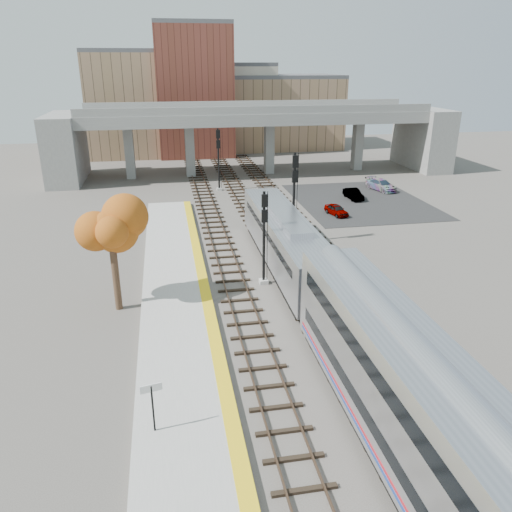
{
  "coord_description": "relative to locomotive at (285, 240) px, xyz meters",
  "views": [
    {
      "loc": [
        -7.44,
        -23.78,
        14.67
      ],
      "look_at": [
        -1.82,
        6.94,
        2.5
      ],
      "focal_mm": 35.0,
      "sensor_mm": 36.0,
      "label": 1
    }
  ],
  "objects": [
    {
      "name": "buildings_far",
      "position": [
        0.26,
        56.2,
        5.6
      ],
      "size": [
        43.0,
        21.0,
        20.6
      ],
      "color": "#937255",
      "rests_on": "ground"
    },
    {
      "name": "overpass",
      "position": [
        3.92,
        34.63,
        3.53
      ],
      "size": [
        54.0,
        12.0,
        9.5
      ],
      "color": "slate",
      "rests_on": "ground"
    },
    {
      "name": "tracks",
      "position": [
        -0.07,
        2.13,
        -2.2
      ],
      "size": [
        10.7,
        95.0,
        0.25
      ],
      "color": "black",
      "rests_on": "ground"
    },
    {
      "name": "parking_lot",
      "position": [
        13.0,
        17.63,
        -2.26
      ],
      "size": [
        14.0,
        18.0,
        0.04
      ],
      "primitive_type": "cube",
      "color": "black",
      "rests_on": "ground"
    },
    {
      "name": "yellow_strip",
      "position": [
        -6.35,
        -10.37,
        -1.92
      ],
      "size": [
        0.7,
        60.0,
        0.01
      ],
      "primitive_type": "cube",
      "color": "yellow",
      "rests_on": "platform"
    },
    {
      "name": "signal_mast_mid",
      "position": [
        2.0,
        5.24,
        1.73
      ],
      "size": [
        0.6,
        0.64,
        7.81
      ],
      "color": "#9E9E99",
      "rests_on": "ground"
    },
    {
      "name": "car_a",
      "position": [
        8.5,
        12.71,
        -1.7
      ],
      "size": [
        1.97,
        3.39,
        1.08
      ],
      "primitive_type": "imported",
      "rotation": [
        0.0,
        0.0,
        0.23
      ],
      "color": "#99999E",
      "rests_on": "parking_lot"
    },
    {
      "name": "car_b",
      "position": [
        12.5,
        18.48,
        -1.65
      ],
      "size": [
        1.4,
        3.6,
        1.17
      ],
      "primitive_type": "imported",
      "rotation": [
        0.0,
        0.0,
        0.05
      ],
      "color": "#99999E",
      "rests_on": "parking_lot"
    },
    {
      "name": "signal_mast_near",
      "position": [
        -2.1,
        -2.56,
        0.97
      ],
      "size": [
        0.6,
        0.64,
        6.68
      ],
      "color": "#9E9E99",
      "rests_on": "ground"
    },
    {
      "name": "station_sign",
      "position": [
        -9.58,
        -16.95,
        -0.3
      ],
      "size": [
        0.89,
        0.24,
        2.27
      ],
      "rotation": [
        0.0,
        0.0,
        0.21
      ],
      "color": "black",
      "rests_on": "platform"
    },
    {
      "name": "locomotive",
      "position": [
        0.0,
        0.0,
        0.0
      ],
      "size": [
        3.02,
        19.05,
        4.1
      ],
      "color": "#A8AAB2",
      "rests_on": "ground"
    },
    {
      "name": "tree",
      "position": [
        -11.91,
        -4.64,
        2.77
      ],
      "size": [
        3.6,
        3.6,
        6.81
      ],
      "color": "#382619",
      "rests_on": "ground"
    },
    {
      "name": "ground",
      "position": [
        -1.0,
        -10.37,
        -2.28
      ],
      "size": [
        160.0,
        160.0,
        0.0
      ],
      "primitive_type": "plane",
      "color": "#47423D",
      "rests_on": "ground"
    },
    {
      "name": "signal_mast_far",
      "position": [
        -2.1,
        25.44,
        1.47
      ],
      "size": [
        0.6,
        0.64,
        7.42
      ],
      "color": "#9E9E99",
      "rests_on": "ground"
    },
    {
      "name": "car_c",
      "position": [
        17.36,
        21.89,
        -1.58
      ],
      "size": [
        3.06,
        4.87,
        1.31
      ],
      "primitive_type": "imported",
      "rotation": [
        0.0,
        0.0,
        0.29
      ],
      "color": "#99999E",
      "rests_on": "parking_lot"
    },
    {
      "name": "platform",
      "position": [
        -8.25,
        -10.37,
        -2.1
      ],
      "size": [
        4.5,
        60.0,
        0.35
      ],
      "primitive_type": "cube",
      "color": "#9E9E99",
      "rests_on": "ground"
    },
    {
      "name": "coach",
      "position": [
        -0.0,
        -22.61,
        0.52
      ],
      "size": [
        3.03,
        25.0,
        5.0
      ],
      "color": "#A8AAB2",
      "rests_on": "ground"
    }
  ]
}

